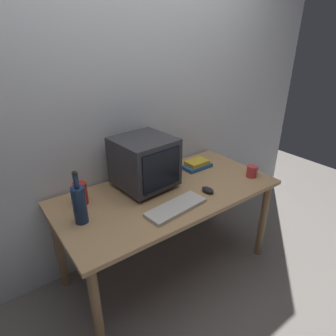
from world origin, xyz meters
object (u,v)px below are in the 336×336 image
object	(u,v)px
crt_monitor	(144,162)
bottle_tall	(79,203)
mug	(252,171)
computer_mouse	(208,190)
metal_canister	(80,193)
book_stack	(197,165)
bottle_short	(175,166)
keyboard	(176,207)

from	to	relation	value
crt_monitor	bottle_tall	xyz separation A→B (m)	(-0.54, -0.15, -0.07)
mug	crt_monitor	bearing A→B (deg)	154.56
computer_mouse	mug	world-z (taller)	mug
mug	metal_canister	world-z (taller)	metal_canister
computer_mouse	book_stack	world-z (taller)	book_stack
computer_mouse	mug	xyz separation A→B (m)	(0.45, -0.02, 0.03)
crt_monitor	metal_canister	world-z (taller)	crt_monitor
bottle_tall	mug	distance (m)	1.31
crt_monitor	metal_canister	xyz separation A→B (m)	(-0.46, 0.05, -0.12)
bottle_short	mug	size ratio (longest dim) A/B	1.44
crt_monitor	keyboard	bearing A→B (deg)	-90.40
computer_mouse	crt_monitor	bearing A→B (deg)	128.28
bottle_short	bottle_tall	bearing A→B (deg)	-167.41
keyboard	bottle_tall	xyz separation A→B (m)	(-0.53, 0.23, 0.12)
keyboard	bottle_tall	bearing A→B (deg)	151.06
bottle_tall	mug	xyz separation A→B (m)	(1.29, -0.21, -0.08)
keyboard	bottle_tall	distance (m)	0.59
keyboard	book_stack	bearing A→B (deg)	30.44
bottle_short	mug	world-z (taller)	bottle_short
bottle_short	book_stack	world-z (taller)	bottle_short
metal_canister	computer_mouse	bearing A→B (deg)	-26.66
computer_mouse	bottle_short	size ratio (longest dim) A/B	0.58
metal_canister	crt_monitor	bearing A→B (deg)	-6.25
bottle_tall	computer_mouse	bearing A→B (deg)	-12.69
keyboard	book_stack	size ratio (longest dim) A/B	1.75
keyboard	book_stack	world-z (taller)	book_stack
computer_mouse	bottle_short	xyz separation A→B (m)	(-0.00, 0.38, 0.05)
bottle_tall	book_stack	world-z (taller)	bottle_tall
crt_monitor	computer_mouse	world-z (taller)	crt_monitor
bottle_short	metal_canister	xyz separation A→B (m)	(-0.77, 0.01, 0.01)
bottle_tall	book_stack	xyz separation A→B (m)	(1.05, 0.16, -0.10)
keyboard	bottle_short	distance (m)	0.52
crt_monitor	book_stack	xyz separation A→B (m)	(0.52, 0.01, -0.16)
mug	keyboard	bearing A→B (deg)	-179.08
crt_monitor	metal_canister	size ratio (longest dim) A/B	2.78
bottle_tall	bottle_short	bearing A→B (deg)	12.59
bottle_tall	book_stack	distance (m)	1.07
keyboard	metal_canister	world-z (taller)	metal_canister
book_stack	metal_canister	bearing A→B (deg)	177.72
bottle_short	mug	xyz separation A→B (m)	(0.45, -0.40, -0.02)
computer_mouse	bottle_short	world-z (taller)	bottle_short
bottle_tall	book_stack	size ratio (longest dim) A/B	1.41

